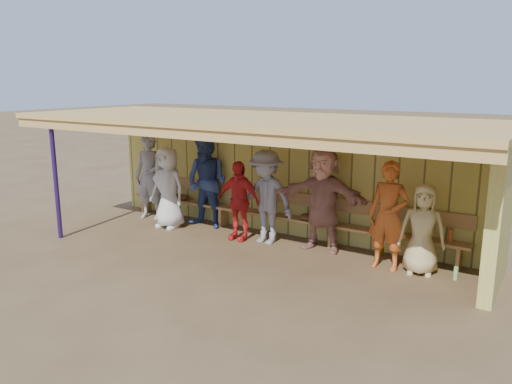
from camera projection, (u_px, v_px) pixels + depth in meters
ground at (246, 249)px, 9.44m from camera, size 90.00×90.00×0.00m
player_a at (150, 177)px, 11.40m from camera, size 0.81×0.63×1.96m
player_b at (168, 188)px, 10.69m from camera, size 0.86×0.56×1.75m
player_c at (207, 182)px, 10.69m from camera, size 1.00×0.79×1.99m
player_d at (238, 201)px, 9.89m from camera, size 0.95×0.42×1.60m
player_e at (266, 197)px, 9.64m from camera, size 1.23×0.75×1.84m
player_f at (323, 199)px, 9.22m from camera, size 1.83×0.60×1.97m
player_g at (388, 216)px, 8.30m from camera, size 0.69×0.46×1.85m
player_h at (422, 230)px, 8.10m from camera, size 0.83×0.63×1.52m
dugout_structure at (283, 158)px, 9.43m from camera, size 8.80×3.20×2.50m
bench at (276, 210)px, 10.24m from camera, size 7.60×0.34×0.93m
dugout_equipment at (249, 209)px, 10.44m from camera, size 6.34×0.62×0.80m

